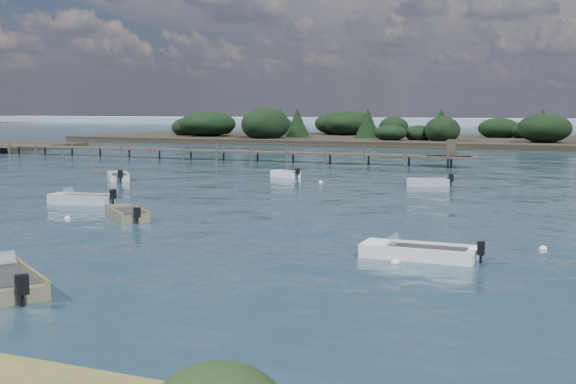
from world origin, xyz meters
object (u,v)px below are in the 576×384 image
at_px(dinghy_mid_white_a, 418,255).
at_px(jetty, 220,151).
at_px(tender_far_grey_b, 428,184).
at_px(tender_far_grey, 118,178).
at_px(dinghy_extra_a, 81,201).
at_px(dinghy_near_olive, 3,283).
at_px(dinghy_mid_grey, 127,215).
at_px(tender_far_white, 285,175).

height_order(dinghy_mid_white_a, jetty, jetty).
relative_size(tender_far_grey_b, tender_far_grey, 0.93).
bearing_deg(dinghy_extra_a, dinghy_near_olive, -57.91).
xyz_separation_m(dinghy_mid_grey, tender_far_white, (-1.29, 24.43, 0.00)).
bearing_deg(jetty, tender_far_white, -47.18).
relative_size(tender_far_white, dinghy_mid_white_a, 0.65).
relative_size(tender_far_white, jetty, 0.05).
height_order(dinghy_mid_white_a, dinghy_near_olive, dinghy_near_olive).
height_order(dinghy_mid_grey, dinghy_near_olive, dinghy_near_olive).
xyz_separation_m(dinghy_mid_white_a, dinghy_near_olive, (-11.25, -9.77, 0.02)).
bearing_deg(tender_far_grey_b, tender_far_white, 168.15).
distance_m(dinghy_mid_grey, dinghy_mid_white_a, 16.93).
relative_size(dinghy_mid_grey, tender_far_grey, 1.06).
height_order(dinghy_mid_grey, tender_far_white, dinghy_mid_grey).
height_order(dinghy_mid_grey, tender_far_grey_b, tender_far_grey_b).
height_order(dinghy_near_olive, tender_far_grey_b, dinghy_near_olive).
xyz_separation_m(dinghy_near_olive, tender_far_grey, (-17.68, 30.50, 0.02)).
height_order(tender_far_white, jetty, jetty).
xyz_separation_m(dinghy_mid_white_a, tender_far_grey_b, (-5.06, 25.99, 0.02)).
relative_size(dinghy_mid_grey, tender_far_white, 1.29).
bearing_deg(tender_far_grey_b, tender_far_grey, -167.56).
xyz_separation_m(dinghy_mid_grey, tender_far_grey_b, (11.34, 21.78, 0.02)).
bearing_deg(dinghy_mid_white_a, tender_far_white, 121.70).
xyz_separation_m(dinghy_mid_white_a, jetty, (-32.43, 44.55, 0.84)).
relative_size(tender_far_grey, jetty, 0.06).
bearing_deg(tender_far_grey, dinghy_extra_a, -62.83).
bearing_deg(tender_far_grey, tender_far_white, 35.15).
xyz_separation_m(dinghy_extra_a, jetty, (-10.03, 36.55, 0.82)).
distance_m(dinghy_mid_white_a, dinghy_extra_a, 23.78).
distance_m(tender_far_white, dinghy_mid_white_a, 33.66).
bearing_deg(dinghy_mid_grey, tender_far_grey_b, 62.50).
xyz_separation_m(tender_far_white, tender_far_grey_b, (12.63, -2.65, 0.02)).
relative_size(dinghy_mid_white_a, dinghy_near_olive, 0.94).
bearing_deg(dinghy_near_olive, jetty, 111.30).
height_order(dinghy_mid_white_a, tender_far_grey_b, tender_far_grey_b).
relative_size(tender_far_white, dinghy_near_olive, 0.61).
xyz_separation_m(dinghy_mid_grey, dinghy_extra_a, (-6.00, 3.79, 0.02)).
bearing_deg(tender_far_grey_b, dinghy_extra_a, -133.94).
bearing_deg(dinghy_mid_grey, dinghy_mid_white_a, -14.40).
distance_m(dinghy_near_olive, tender_far_grey, 35.26).
bearing_deg(tender_far_white, tender_far_grey_b, -11.85).
distance_m(dinghy_mid_grey, tender_far_grey_b, 24.56).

